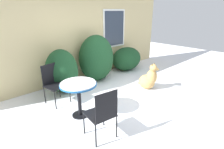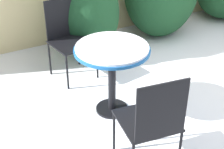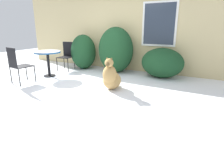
{
  "view_description": "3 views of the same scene",
  "coord_description": "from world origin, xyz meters",
  "px_view_note": "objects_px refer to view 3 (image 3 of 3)",
  "views": [
    {
      "loc": [
        -3.06,
        -2.67,
        2.19
      ],
      "look_at": [
        0.0,
        0.6,
        0.55
      ],
      "focal_mm": 28.0,
      "sensor_mm": 36.0,
      "label": 1
    },
    {
      "loc": [
        -2.73,
        -2.45,
        2.3
      ],
      "look_at": [
        -1.29,
        0.25,
        0.45
      ],
      "focal_mm": 55.0,
      "sensor_mm": 36.0,
      "label": 2
    },
    {
      "loc": [
        2.85,
        -3.52,
        1.46
      ],
      "look_at": [
        0.97,
        0.12,
        0.36
      ],
      "focal_mm": 28.0,
      "sensor_mm": 36.0,
      "label": 3
    }
  ],
  "objects_px": {
    "patio_chair_near_table": "(67,55)",
    "dog": "(111,78)",
    "patio_chair_far_side": "(18,64)",
    "patio_table": "(48,55)"
  },
  "relations": [
    {
      "from": "patio_chair_far_side",
      "to": "patio_table",
      "type": "bearing_deg",
      "value": -89.33
    },
    {
      "from": "patio_table",
      "to": "dog",
      "type": "distance_m",
      "value": 2.3
    },
    {
      "from": "patio_chair_near_table",
      "to": "dog",
      "type": "bearing_deg",
      "value": -34.92
    },
    {
      "from": "patio_table",
      "to": "dog",
      "type": "height_order",
      "value": "dog"
    },
    {
      "from": "patio_table",
      "to": "dog",
      "type": "xyz_separation_m",
      "value": [
        2.27,
        -0.19,
        -0.35
      ]
    },
    {
      "from": "patio_table",
      "to": "patio_chair_near_table",
      "type": "relative_size",
      "value": 0.8
    },
    {
      "from": "patio_chair_far_side",
      "to": "dog",
      "type": "bearing_deg",
      "value": -155.36
    },
    {
      "from": "patio_chair_near_table",
      "to": "dog",
      "type": "distance_m",
      "value": 2.64
    },
    {
      "from": "patio_table",
      "to": "patio_chair_near_table",
      "type": "height_order",
      "value": "patio_chair_near_table"
    },
    {
      "from": "patio_table",
      "to": "patio_chair_near_table",
      "type": "distance_m",
      "value": 0.97
    }
  ]
}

